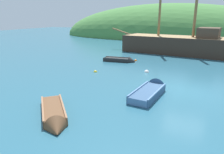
# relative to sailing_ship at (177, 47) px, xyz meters

# --- Properties ---
(ground_plane) EXTENTS (120.00, 120.00, 0.00)m
(ground_plane) POSITION_rel_sailing_ship_xyz_m (2.47, -13.32, -0.80)
(ground_plane) COLOR #285B70
(shore_hill) EXTENTS (48.24, 18.85, 13.89)m
(shore_hill) POSITION_rel_sailing_ship_xyz_m (-4.80, 19.73, -0.80)
(shore_hill) COLOR #477F3D
(shore_hill) RESTS_ON ground
(sailing_ship) EXTENTS (15.29, 5.49, 11.88)m
(sailing_ship) POSITION_rel_sailing_ship_xyz_m (0.00, 0.00, 0.00)
(sailing_ship) COLOR #38281E
(sailing_ship) RESTS_ON ground
(rowboat_outer_right) EXTENTS (1.47, 3.84, 1.10)m
(rowboat_outer_right) POSITION_rel_sailing_ship_xyz_m (0.66, -14.86, -0.66)
(rowboat_outer_right) COLOR #335175
(rowboat_outer_right) RESTS_ON ground
(rowboat_far) EXTENTS (3.29, 1.26, 0.90)m
(rowboat_far) POSITION_rel_sailing_ship_xyz_m (-4.31, -7.24, -0.69)
(rowboat_far) COLOR black
(rowboat_far) RESTS_ON ground
(rowboat_outer_left) EXTENTS (3.16, 3.25, 0.93)m
(rowboat_outer_left) POSITION_rel_sailing_ship_xyz_m (-2.46, -19.62, -0.71)
(rowboat_outer_left) COLOR brown
(rowboat_outer_left) RESTS_ON ground
(buoy_white) EXTENTS (0.38, 0.38, 0.38)m
(buoy_white) POSITION_rel_sailing_ship_xyz_m (-0.88, -10.21, -0.80)
(buoy_white) COLOR white
(buoy_white) RESTS_ON ground
(buoy_yellow) EXTENTS (0.28, 0.28, 0.28)m
(buoy_yellow) POSITION_rel_sailing_ship_xyz_m (-4.68, -11.86, -0.80)
(buoy_yellow) COLOR yellow
(buoy_yellow) RESTS_ON ground
(buoy_orange) EXTENTS (0.30, 0.30, 0.30)m
(buoy_orange) POSITION_rel_sailing_ship_xyz_m (-3.12, -6.26, -0.80)
(buoy_orange) COLOR orange
(buoy_orange) RESTS_ON ground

